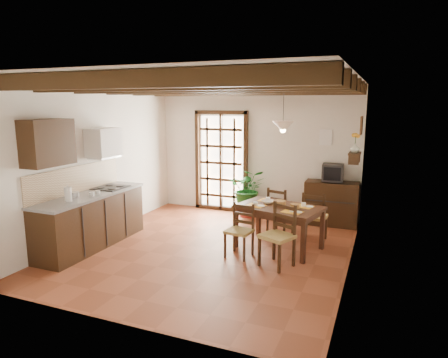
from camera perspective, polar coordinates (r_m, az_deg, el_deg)
The scene contains 25 objects.
ground_plane at distance 6.87m, azimuth -2.06°, elevation -9.99°, with size 5.00×5.00×0.00m, color brown.
room_shell at distance 6.45m, azimuth -2.17°, elevation 5.27°, with size 4.52×5.02×2.81m.
ceiling_beams at distance 6.43m, azimuth -2.22°, elevation 13.04°, with size 4.50×4.34×0.20m.
french_door at distance 9.07m, azimuth -0.41°, elevation 2.79°, with size 1.26×0.11×2.32m.
kitchen_counter at distance 7.25m, azimuth -18.42°, elevation -5.49°, with size 0.64×2.25×1.38m.
upper_cabinet at distance 6.58m, azimuth -23.87°, elevation 4.77°, with size 0.35×0.80×0.70m, color black.
range_hood at distance 7.50m, azimuth -16.82°, elevation 4.95°, with size 0.38×0.60×0.54m.
counter_items at distance 7.20m, azimuth -18.18°, elevation -1.60°, with size 0.50×1.43×0.25m.
dining_table at distance 6.79m, azimuth 7.90°, elevation -4.63°, with size 1.53×1.17×0.74m.
chair_near_left at distance 6.49m, azimuth 2.21°, elevation -8.73°, with size 0.43×0.42×0.85m.
chair_near_right at distance 6.16m, azimuth 7.62°, elevation -9.61°, with size 0.57×0.56×0.95m.
chair_far_left at distance 7.63m, azimuth 8.00°, elevation -5.73°, with size 0.50×0.49×0.90m.
chair_far_right at distance 7.36m, azimuth 12.74°, elevation -6.50°, with size 0.44×0.42×0.90m.
table_setting at distance 6.76m, azimuth 7.92°, elevation -3.74°, with size 0.99×0.66×0.09m.
table_bowl at distance 6.91m, azimuth 6.33°, elevation -3.27°, with size 0.22×0.22×0.05m, color white.
sideboard at distance 8.37m, azimuth 15.07°, elevation -3.37°, with size 1.04×0.47×0.89m, color black.
crt_tv at distance 8.24m, azimuth 15.28°, elevation 0.89°, with size 0.43×0.40×0.35m.
fuse_box at distance 8.44m, azimuth 14.33°, elevation 5.78°, with size 0.25×0.03×0.32m, color white.
plant_pot at distance 8.78m, azimuth 3.44°, elevation -4.61°, with size 0.36×0.36×0.22m, color maroon.
potted_plant at distance 8.67m, azimuth 3.47°, elevation -1.68°, with size 2.03×1.74×2.27m, color #144C19.
wall_shelf at distance 7.53m, azimuth 18.15°, elevation 3.19°, with size 0.20×0.42×0.20m.
shelf_vase at distance 7.51m, azimuth 18.21°, elevation 4.24°, with size 0.15×0.15×0.15m, color #B2BFB2.
shelf_flowers at distance 7.50m, azimuth 18.30°, elevation 5.82°, with size 0.14×0.14×0.36m.
framed_picture at distance 7.48m, azimuth 19.03°, elevation 7.24°, with size 0.03×0.32×0.32m.
pendant_lamp at distance 6.66m, azimuth 8.43°, elevation 7.59°, with size 0.36×0.36×0.84m.
Camera 1 is at (2.64, -5.86, 2.43)m, focal length 32.00 mm.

